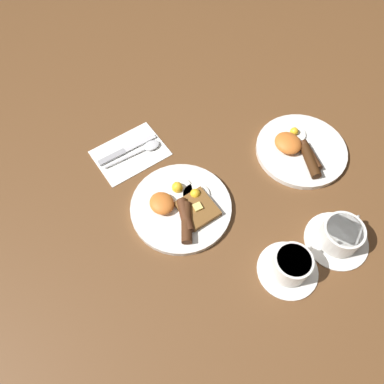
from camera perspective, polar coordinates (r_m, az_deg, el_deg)
ground_plane at (r=0.95m, az=-1.68°, el=-2.56°), size 3.00×3.00×0.00m
breakfast_plate_near at (r=0.94m, az=-1.61°, el=-2.29°), size 0.26×0.26×0.04m
breakfast_plate_far at (r=1.08m, az=16.13°, el=6.25°), size 0.25×0.25×0.05m
teacup_near at (r=0.89m, az=14.79°, el=-10.81°), size 0.14×0.14×0.07m
teacup_far at (r=0.95m, az=21.64°, el=-6.23°), size 0.15×0.15×0.07m
napkin at (r=1.06m, az=-9.41°, el=5.90°), size 0.15×0.20×0.01m
knife at (r=1.06m, az=-10.29°, el=6.19°), size 0.03×0.18×0.01m
spoon at (r=1.05m, az=-7.05°, el=6.66°), size 0.04×0.17×0.01m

